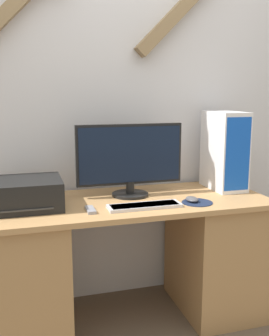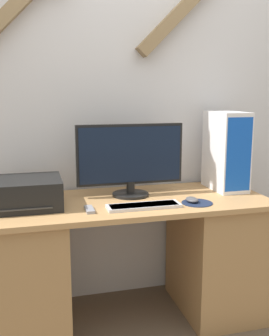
{
  "view_description": "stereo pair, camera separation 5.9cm",
  "coord_description": "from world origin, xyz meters",
  "px_view_note": "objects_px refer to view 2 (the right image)",
  "views": [
    {
      "loc": [
        -0.58,
        -1.84,
        1.41
      ],
      "look_at": [
        0.05,
        0.33,
        0.97
      ],
      "focal_mm": 42.0,
      "sensor_mm": 36.0,
      "label": 1
    },
    {
      "loc": [
        -0.52,
        -1.85,
        1.41
      ],
      "look_at": [
        0.05,
        0.33,
        0.97
      ],
      "focal_mm": 42.0,
      "sensor_mm": 36.0,
      "label": 2
    }
  ],
  "objects_px": {
    "keyboard": "(144,206)",
    "printer": "(25,193)",
    "mouse": "(192,200)",
    "computer_tower": "(226,151)",
    "monitor": "(130,158)",
    "remote_control": "(89,209)"
  },
  "relations": [
    {
      "from": "monitor",
      "to": "computer_tower",
      "type": "bearing_deg",
      "value": 0.36
    },
    {
      "from": "monitor",
      "to": "keyboard",
      "type": "bearing_deg",
      "value": -88.4
    },
    {
      "from": "mouse",
      "to": "computer_tower",
      "type": "xyz_separation_m",
      "value": [
        0.34,
        0.25,
        0.24
      ]
    },
    {
      "from": "keyboard",
      "to": "printer",
      "type": "bearing_deg",
      "value": 163.74
    },
    {
      "from": "mouse",
      "to": "computer_tower",
      "type": "height_order",
      "value": "computer_tower"
    },
    {
      "from": "keyboard",
      "to": "mouse",
      "type": "relative_size",
      "value": 4.26
    },
    {
      "from": "remote_control",
      "to": "printer",
      "type": "bearing_deg",
      "value": 153.1
    },
    {
      "from": "mouse",
      "to": "remote_control",
      "type": "relative_size",
      "value": 0.76
    },
    {
      "from": "computer_tower",
      "to": "printer",
      "type": "xyz_separation_m",
      "value": [
        -1.27,
        -0.09,
        -0.17
      ]
    },
    {
      "from": "keyboard",
      "to": "printer",
      "type": "distance_m",
      "value": 0.66
    },
    {
      "from": "printer",
      "to": "remote_control",
      "type": "xyz_separation_m",
      "value": [
        0.33,
        -0.17,
        -0.07
      ]
    },
    {
      "from": "keyboard",
      "to": "printer",
      "type": "relative_size",
      "value": 1.04
    },
    {
      "from": "remote_control",
      "to": "keyboard",
      "type": "bearing_deg",
      "value": -3.03
    },
    {
      "from": "printer",
      "to": "remote_control",
      "type": "height_order",
      "value": "printer"
    },
    {
      "from": "keyboard",
      "to": "printer",
      "type": "xyz_separation_m",
      "value": [
        -0.63,
        0.18,
        0.07
      ]
    },
    {
      "from": "mouse",
      "to": "printer",
      "type": "height_order",
      "value": "printer"
    },
    {
      "from": "monitor",
      "to": "keyboard",
      "type": "xyz_separation_m",
      "value": [
        0.01,
        -0.27,
        -0.23
      ]
    },
    {
      "from": "keyboard",
      "to": "computer_tower",
      "type": "distance_m",
      "value": 0.74
    },
    {
      "from": "monitor",
      "to": "mouse",
      "type": "height_order",
      "value": "monitor"
    },
    {
      "from": "mouse",
      "to": "printer",
      "type": "xyz_separation_m",
      "value": [
        -0.93,
        0.16,
        0.06
      ]
    },
    {
      "from": "keyboard",
      "to": "mouse",
      "type": "bearing_deg",
      "value": 4.87
    },
    {
      "from": "mouse",
      "to": "monitor",
      "type": "bearing_deg",
      "value": 140.85
    }
  ]
}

